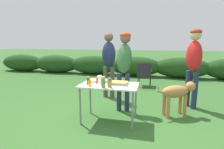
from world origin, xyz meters
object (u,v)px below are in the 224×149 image
at_px(folding_table, 109,88).
at_px(mayo_bottle, 108,83).
at_px(standing_person_in_gray_fleece, 124,60).
at_px(dog, 178,93).
at_px(standing_person_in_navy_coat, 194,60).
at_px(spice_jar, 110,83).
at_px(relish_jar, 103,82).
at_px(standing_person_in_red_jacket, 109,59).
at_px(plate_stack, 93,81).
at_px(beer_bottle, 88,80).
at_px(ketchup_bottle, 98,80).
at_px(mustard_bottle, 90,83).
at_px(food_tray, 119,83).
at_px(camp_chair_green_behind_table, 144,74).
at_px(mixing_bowl, 105,80).
at_px(paper_cup_stack, 100,80).

relative_size(folding_table, mayo_bottle, 7.20).
bearing_deg(standing_person_in_gray_fleece, dog, -7.38).
bearing_deg(standing_person_in_navy_coat, spice_jar, -83.20).
relative_size(folding_table, relish_jar, 5.54).
distance_m(standing_person_in_navy_coat, standing_person_in_red_jacket, 2.10).
distance_m(mayo_bottle, dog, 1.52).
bearing_deg(plate_stack, mayo_bottle, -37.71).
distance_m(plate_stack, beer_bottle, 0.29).
relative_size(folding_table, standing_person_in_red_jacket, 0.62).
relative_size(ketchup_bottle, standing_person_in_gray_fleece, 0.09).
bearing_deg(ketchup_bottle, mustard_bottle, -104.40).
height_order(ketchup_bottle, mustard_bottle, ketchup_bottle).
bearing_deg(dog, food_tray, -90.00).
xyz_separation_m(standing_person_in_red_jacket, camp_chair_green_behind_table, (0.90, 1.38, -0.61)).
height_order(mixing_bowl, mustard_bottle, mustard_bottle).
xyz_separation_m(relish_jar, dog, (1.37, 0.83, -0.34)).
bearing_deg(paper_cup_stack, mixing_bowl, 78.41).
relative_size(standing_person_in_navy_coat, standing_person_in_red_jacket, 1.03).
height_order(beer_bottle, camp_chair_green_behind_table, beer_bottle).
height_order(mustard_bottle, standing_person_in_navy_coat, standing_person_in_navy_coat).
xyz_separation_m(food_tray, mustard_bottle, (-0.49, -0.27, 0.04)).
xyz_separation_m(mayo_bottle, standing_person_in_gray_fleece, (0.14, 0.85, 0.33)).
relative_size(beer_bottle, relish_jar, 0.92).
xyz_separation_m(plate_stack, mixing_bowl, (0.25, 0.01, 0.01)).
xyz_separation_m(mixing_bowl, standing_person_in_navy_coat, (1.83, 1.00, 0.37)).
height_order(folding_table, dog, folding_table).
height_order(plate_stack, paper_cup_stack, paper_cup_stack).
distance_m(ketchup_bottle, standing_person_in_navy_coat, 2.27).
bearing_deg(beer_bottle, mixing_bowl, 50.13).
distance_m(mustard_bottle, relish_jar, 0.26).
bearing_deg(standing_person_in_navy_coat, plate_stack, -97.71).
bearing_deg(ketchup_bottle, mayo_bottle, -36.29).
relative_size(mustard_bottle, beer_bottle, 0.79).
bearing_deg(relish_jar, paper_cup_stack, 122.35).
distance_m(mayo_bottle, camp_chair_green_behind_table, 3.05).
bearing_deg(relish_jar, standing_person_in_navy_coat, 39.23).
distance_m(food_tray, paper_cup_stack, 0.38).
xyz_separation_m(paper_cup_stack, ketchup_bottle, (-0.06, 0.09, -0.01)).
relative_size(ketchup_bottle, beer_bottle, 0.86).
distance_m(mixing_bowl, standing_person_in_gray_fleece, 0.71).
height_order(ketchup_bottle, dog, ketchup_bottle).
xyz_separation_m(mustard_bottle, standing_person_in_navy_coat, (2.01, 1.40, 0.33)).
xyz_separation_m(food_tray, paper_cup_stack, (-0.36, -0.09, 0.06)).
distance_m(standing_person_in_gray_fleece, camp_chair_green_behind_table, 2.27).
xyz_separation_m(food_tray, camp_chair_green_behind_table, (0.33, 2.80, -0.30)).
relative_size(standing_person_in_gray_fleece, standing_person_in_navy_coat, 0.96).
distance_m(plate_stack, relish_jar, 0.53).
xyz_separation_m(plate_stack, standing_person_in_gray_fleece, (0.55, 0.54, 0.38)).
xyz_separation_m(mayo_bottle, standing_person_in_navy_coat, (1.67, 1.33, 0.33)).
relative_size(mixing_bowl, mayo_bottle, 1.31).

